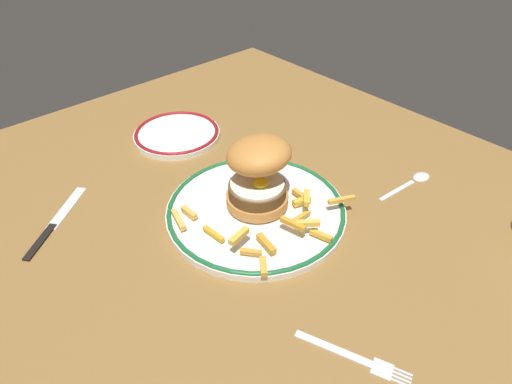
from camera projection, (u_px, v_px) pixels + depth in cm
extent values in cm
cube|color=brown|center=(272.00, 230.00, 73.37)|extent=(122.87, 101.38, 4.00)
cylinder|color=white|center=(256.00, 211.00, 73.28)|extent=(29.98, 29.98, 1.20)
torus|color=#196033|center=(256.00, 208.00, 72.91)|extent=(29.58, 29.58, 0.80)
cylinder|color=#BE7C3A|center=(258.00, 198.00, 72.82)|extent=(10.34, 10.34, 1.80)
cylinder|color=#55371A|center=(258.00, 189.00, 71.64)|extent=(9.54, 9.54, 2.01)
cylinder|color=white|center=(258.00, 183.00, 70.86)|extent=(8.83, 8.83, 0.50)
ellipsoid|color=yellow|center=(260.00, 183.00, 69.83)|extent=(2.60, 2.60, 1.40)
ellipsoid|color=#C17D38|center=(259.00, 155.00, 69.10)|extent=(13.85, 13.44, 6.70)
cube|color=#C58926|center=(266.00, 244.00, 65.11)|extent=(4.29, 1.72, 0.96)
cube|color=#C58926|center=(293.00, 224.00, 66.32)|extent=(4.33, 1.72, 0.80)
cube|color=gold|center=(262.00, 172.00, 79.43)|extent=(4.39, 2.74, 0.91)
cube|color=gold|center=(214.00, 234.00, 66.95)|extent=(4.30, 1.04, 0.72)
cube|color=gold|center=(263.00, 266.00, 61.60)|extent=(3.12, 2.79, 0.93)
cube|color=gold|center=(246.00, 165.00, 81.22)|extent=(1.08, 4.58, 0.97)
cube|color=gold|center=(341.00, 200.00, 71.19)|extent=(2.69, 4.42, 0.71)
cube|color=gold|center=(189.00, 212.00, 70.74)|extent=(3.31, 0.98, 0.88)
cube|color=gold|center=(251.00, 252.00, 63.91)|extent=(2.97, 2.53, 0.72)
cube|color=gold|center=(239.00, 236.00, 63.74)|extent=(1.59, 3.87, 0.93)
cube|color=gold|center=(302.00, 196.00, 74.14)|extent=(3.51, 0.94, 0.78)
cube|color=gold|center=(321.00, 235.00, 66.64)|extent=(3.62, 1.69, 0.79)
cube|color=gold|center=(307.00, 198.00, 70.62)|extent=(3.03, 3.21, 0.94)
cube|color=#DEAD50|center=(178.00, 220.00, 69.35)|extent=(4.79, 2.18, 0.90)
cube|color=gold|center=(300.00, 218.00, 69.86)|extent=(0.75, 4.21, 0.70)
cube|color=gold|center=(302.00, 201.00, 72.94)|extent=(1.80, 3.27, 0.97)
cube|color=#EEB545|center=(308.00, 223.00, 66.19)|extent=(2.97, 3.43, 0.86)
cylinder|color=white|center=(177.00, 135.00, 92.61)|extent=(18.12, 18.12, 1.20)
torus|color=maroon|center=(177.00, 132.00, 92.24)|extent=(17.72, 17.72, 0.80)
cube|color=silver|center=(334.00, 348.00, 53.63)|extent=(9.67, 4.59, 0.36)
cube|color=silver|center=(382.00, 369.00, 51.55)|extent=(3.04, 2.93, 0.32)
cube|color=silver|center=(403.00, 371.00, 51.31)|extent=(2.33, 1.12, 0.28)
cube|color=silver|center=(402.00, 375.00, 50.96)|extent=(2.33, 1.12, 0.28)
cube|color=silver|center=(401.00, 378.00, 50.61)|extent=(2.33, 1.12, 0.28)
cube|color=silver|center=(400.00, 382.00, 50.26)|extent=(2.33, 1.12, 0.28)
cube|color=black|center=(40.00, 241.00, 68.05)|extent=(5.95, 6.99, 0.70)
cube|color=silver|center=(67.00, 207.00, 74.71)|extent=(8.30, 9.70, 0.24)
cube|color=silver|center=(397.00, 190.00, 78.37)|extent=(1.64, 9.04, 0.32)
ellipsoid|color=silver|center=(422.00, 175.00, 81.54)|extent=(2.93, 3.83, 0.90)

